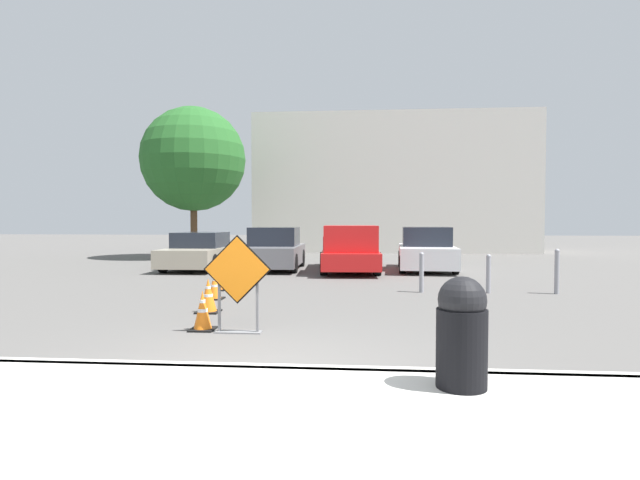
{
  "coord_description": "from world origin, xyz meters",
  "views": [
    {
      "loc": [
        1.24,
        -5.42,
        1.75
      ],
      "look_at": [
        0.09,
        8.36,
        1.23
      ],
      "focal_mm": 28.0,
      "sensor_mm": 36.0,
      "label": 1
    }
  ],
  "objects": [
    {
      "name": "parked_car_third",
      "position": [
        3.55,
        12.66,
        0.7
      ],
      "size": [
        2.15,
        4.3,
        1.54
      ],
      "rotation": [
        0.0,
        0.0,
        3.08
      ],
      "color": "silver",
      "rests_on": "ground_plane"
    },
    {
      "name": "sidewalk_strip",
      "position": [
        0.0,
        -1.43,
        0.07
      ],
      "size": [
        27.81,
        2.86,
        0.14
      ],
      "color": "beige",
      "rests_on": "ground_plane"
    },
    {
      "name": "parked_car_second",
      "position": [
        -1.93,
        12.5,
        0.7
      ],
      "size": [
        2.0,
        4.06,
        1.53
      ],
      "rotation": [
        0.0,
        0.0,
        3.16
      ],
      "color": "slate",
      "rests_on": "ground_plane"
    },
    {
      "name": "bollard_third",
      "position": [
        5.92,
        6.95,
        0.57
      ],
      "size": [
        0.12,
        0.12,
        1.09
      ],
      "color": "gray",
      "rests_on": "ground_plane"
    },
    {
      "name": "street_tree_behind_lot",
      "position": [
        -6.7,
        17.69,
        4.67
      ],
      "size": [
        4.9,
        4.9,
        7.13
      ],
      "color": "#513823",
      "rests_on": "ground_plane"
    },
    {
      "name": "bollard_nearest",
      "position": [
        2.71,
        6.95,
        0.52
      ],
      "size": [
        0.12,
        0.12,
        0.99
      ],
      "color": "gray",
      "rests_on": "ground_plane"
    },
    {
      "name": "building_facade_backdrop",
      "position": [
        3.03,
        24.37,
        3.88
      ],
      "size": [
        15.76,
        5.0,
        7.77
      ],
      "color": "beige",
      "rests_on": "ground_plane"
    },
    {
      "name": "road_closed_sign",
      "position": [
        -0.68,
        2.17,
        0.86
      ],
      "size": [
        1.07,
        0.2,
        1.54
      ],
      "color": "black",
      "rests_on": "ground_plane"
    },
    {
      "name": "ground_plane",
      "position": [
        0.0,
        10.0,
        0.0
      ],
      "size": [
        96.0,
        96.0,
        0.0
      ],
      "primitive_type": "plane",
      "color": "#565451"
    },
    {
      "name": "traffic_cone_nearest",
      "position": [
        -1.3,
        2.35,
        0.31
      ],
      "size": [
        0.39,
        0.39,
        0.64
      ],
      "color": "black",
      "rests_on": "ground_plane"
    },
    {
      "name": "parked_car_nearest",
      "position": [
        -4.66,
        12.43,
        0.63
      ],
      "size": [
        1.95,
        4.35,
        1.34
      ],
      "rotation": [
        0.0,
        0.0,
        3.15
      ],
      "color": "#A39984",
      "rests_on": "ground_plane"
    },
    {
      "name": "traffic_cone_fourth",
      "position": [
        -2.39,
        6.92,
        0.35
      ],
      "size": [
        0.43,
        0.43,
        0.73
      ],
      "color": "black",
      "rests_on": "ground_plane"
    },
    {
      "name": "bollard_second",
      "position": [
        4.32,
        6.95,
        0.5
      ],
      "size": [
        0.12,
        0.12,
        0.95
      ],
      "color": "gray",
      "rests_on": "ground_plane"
    },
    {
      "name": "curb_lip",
      "position": [
        0.0,
        0.0,
        0.07
      ],
      "size": [
        27.81,
        0.2,
        0.14
      ],
      "color": "beige",
      "rests_on": "ground_plane"
    },
    {
      "name": "pickup_truck",
      "position": [
        0.83,
        11.9,
        0.72
      ],
      "size": [
        2.14,
        5.34,
        1.61
      ],
      "rotation": [
        0.0,
        0.0,
        3.19
      ],
      "color": "red",
      "rests_on": "ground_plane"
    },
    {
      "name": "traffic_cone_third",
      "position": [
        -2.05,
        5.48,
        0.29
      ],
      "size": [
        0.4,
        0.4,
        0.6
      ],
      "color": "black",
      "rests_on": "ground_plane"
    },
    {
      "name": "traffic_cone_second",
      "position": [
        -1.69,
        3.87,
        0.32
      ],
      "size": [
        0.43,
        0.43,
        0.65
      ],
      "color": "black",
      "rests_on": "ground_plane"
    },
    {
      "name": "trash_bin",
      "position": [
        2.21,
        -0.55,
        0.69
      ],
      "size": [
        0.49,
        0.49,
        1.08
      ],
      "color": "black",
      "rests_on": "sidewalk_strip"
    }
  ]
}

